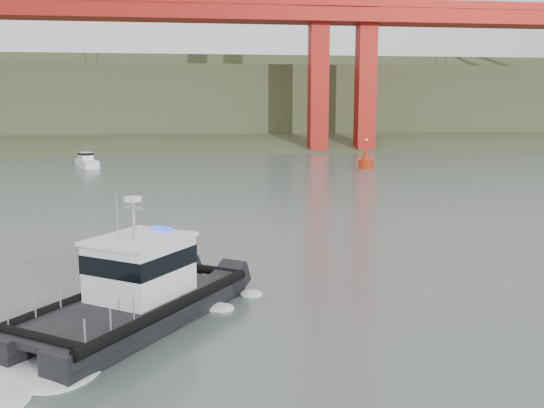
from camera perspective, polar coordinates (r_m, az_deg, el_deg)
The scene contains 5 objects.
ground at distance 25.75m, azimuth -0.56°, elevation -8.70°, with size 400.00×400.00×0.00m, color #53625C.
headlands at distance 149.82m, azimuth -6.59°, elevation 8.98°, with size 500.00×105.36×27.12m.
patrol_boat at distance 23.05m, azimuth -12.70°, elevation -7.94°, with size 8.73×10.32×4.87m.
motorboat at distance 80.99m, azimuth -17.05°, elevation 3.85°, with size 3.77×5.67×2.97m.
nav_buoy at distance 76.74m, azimuth 8.84°, elevation 4.09°, with size 1.90×1.90×3.96m.
Camera 1 is at (-3.01, -24.29, 8.00)m, focal length 40.00 mm.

